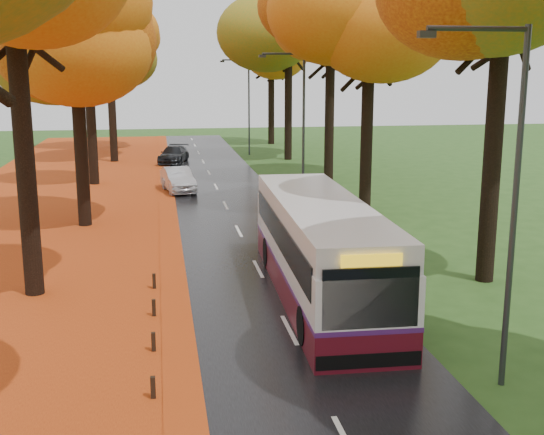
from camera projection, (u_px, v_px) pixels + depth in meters
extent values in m
cube|color=black|center=(236.00, 227.00, 31.39)|extent=(6.50, 90.00, 0.04)
cube|color=silver|center=(236.00, 226.00, 31.38)|extent=(0.12, 90.00, 0.01)
cube|color=maroon|center=(33.00, 234.00, 29.95)|extent=(12.00, 90.00, 0.02)
cube|color=#BA4913|center=(169.00, 229.00, 30.89)|extent=(0.90, 90.00, 0.01)
cylinder|color=black|center=(24.00, 153.00, 21.03)|extent=(0.60, 0.60, 9.15)
cylinder|color=black|center=(80.00, 139.00, 30.88)|extent=(0.60, 0.60, 8.00)
ellipsoid|color=orange|center=(74.00, 25.00, 29.83)|extent=(9.20, 9.20, 7.18)
cylinder|color=black|center=(91.00, 116.00, 42.30)|extent=(0.60, 0.60, 8.58)
ellipsoid|color=orange|center=(86.00, 27.00, 41.16)|extent=(8.00, 8.00, 6.24)
cylinder|color=black|center=(112.00, 103.00, 52.94)|extent=(0.60, 0.60, 9.15)
ellipsoid|color=orange|center=(108.00, 27.00, 51.72)|extent=(9.20, 9.20, 7.18)
cylinder|color=black|center=(112.00, 104.00, 62.60)|extent=(0.60, 0.60, 8.00)
ellipsoid|color=orange|center=(109.00, 48.00, 61.54)|extent=(8.00, 8.00, 6.24)
cylinder|color=black|center=(493.00, 147.00, 22.46)|extent=(0.60, 0.60, 9.22)
cylinder|color=black|center=(367.00, 131.00, 34.04)|extent=(0.60, 0.60, 8.19)
ellipsoid|color=orange|center=(370.00, 25.00, 32.96)|extent=(9.20, 9.20, 7.18)
cylinder|color=black|center=(329.00, 113.00, 43.72)|extent=(0.60, 0.60, 8.70)
ellipsoid|color=orange|center=(331.00, 26.00, 42.57)|extent=(8.20, 8.20, 6.40)
cylinder|color=black|center=(288.00, 102.00, 54.18)|extent=(0.60, 0.60, 9.22)
ellipsoid|color=orange|center=(289.00, 27.00, 52.96)|extent=(9.20, 9.20, 7.18)
cylinder|color=black|center=(271.00, 102.00, 65.95)|extent=(0.60, 0.60, 8.19)
ellipsoid|color=orange|center=(271.00, 47.00, 64.87)|extent=(8.20, 8.20, 6.40)
cube|color=black|center=(153.00, 388.00, 14.93)|extent=(0.11, 0.11, 0.52)
cube|color=black|center=(154.00, 342.00, 17.44)|extent=(0.11, 0.11, 0.52)
cube|color=black|center=(154.00, 308.00, 19.95)|extent=(0.11, 0.11, 0.52)
cube|color=black|center=(154.00, 281.00, 22.45)|extent=(0.11, 0.11, 0.52)
cylinder|color=#333538|center=(514.00, 214.00, 14.83)|extent=(0.14, 0.14, 8.00)
cylinder|color=#333538|center=(478.00, 29.00, 13.83)|extent=(2.20, 0.11, 0.11)
cube|color=#333538|center=(427.00, 34.00, 13.67)|extent=(0.35, 0.18, 0.14)
cylinder|color=#333538|center=(304.00, 130.00, 36.04)|extent=(0.14, 0.14, 8.00)
cylinder|color=#333538|center=(283.00, 54.00, 35.04)|extent=(2.20, 0.11, 0.11)
cube|color=#333538|center=(262.00, 56.00, 34.88)|extent=(0.35, 0.18, 0.14)
cylinder|color=#333538|center=(249.00, 108.00, 57.25)|extent=(0.14, 0.14, 8.00)
cylinder|color=#333538|center=(235.00, 60.00, 56.25)|extent=(2.20, 0.11, 0.11)
cube|color=#333538|center=(222.00, 61.00, 56.09)|extent=(0.35, 0.18, 0.14)
cube|color=#500C18|center=(320.00, 281.00, 21.70)|extent=(2.98, 11.66, 0.95)
cube|color=silver|center=(320.00, 245.00, 21.46)|extent=(2.98, 11.66, 1.37)
cube|color=silver|center=(321.00, 213.00, 21.23)|extent=(2.92, 11.42, 0.74)
cube|color=#4A1C63|center=(320.00, 265.00, 21.59)|extent=(3.00, 11.68, 0.13)
cube|color=black|center=(320.00, 232.00, 21.37)|extent=(2.98, 10.73, 0.89)
cube|color=black|center=(371.00, 298.00, 15.83)|extent=(2.32, 0.13, 1.47)
cube|color=yellow|center=(372.00, 260.00, 15.64)|extent=(1.45, 0.10, 0.29)
cube|color=black|center=(368.00, 360.00, 16.18)|extent=(2.58, 0.20, 0.37)
cylinder|color=black|center=(305.00, 326.00, 17.72)|extent=(0.33, 1.06, 1.05)
cylinder|color=black|center=(394.00, 321.00, 18.03)|extent=(0.33, 1.06, 1.05)
cylinder|color=black|center=(268.00, 252.00, 24.90)|extent=(0.33, 1.06, 1.05)
cylinder|color=black|center=(332.00, 250.00, 25.21)|extent=(0.33, 1.06, 1.05)
imported|color=silver|center=(179.00, 181.00, 40.13)|extent=(2.19, 4.02, 1.30)
imported|color=#A8AAB0|center=(178.00, 179.00, 40.42)|extent=(2.12, 4.37, 1.38)
imported|color=black|center=(174.00, 155.00, 52.71)|extent=(2.79, 4.73, 1.29)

